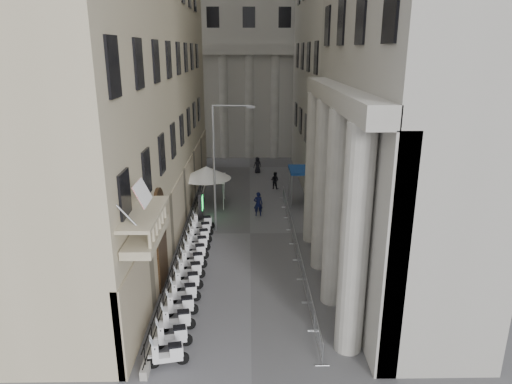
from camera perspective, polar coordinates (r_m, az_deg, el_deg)
far_building at (r=59.14m, az=-0.89°, el=19.73°), size 22.00×10.00×30.00m
iron_fence at (r=31.99m, az=-8.49°, el=-6.00°), size 0.30×28.00×1.40m
blue_awning at (r=39.40m, az=5.28°, el=-1.32°), size 1.60×3.00×3.00m
flag at (r=20.82m, az=-12.40°, el=-20.33°), size 1.00×1.40×8.20m
scooter_0 at (r=20.66m, az=-10.84°, el=-20.57°), size 1.48×0.82×1.50m
scooter_1 at (r=21.64m, az=-10.27°, el=-18.54°), size 1.48×0.82×1.50m
scooter_2 at (r=22.66m, az=-9.75°, el=-16.69°), size 1.48×0.82×1.50m
scooter_3 at (r=23.69m, az=-9.30°, el=-14.99°), size 1.48×0.82×1.50m
scooter_4 at (r=24.75m, az=-8.88°, el=-13.44°), size 1.48×0.82×1.50m
scooter_5 at (r=25.83m, az=-8.51°, el=-12.02°), size 1.48×0.82×1.50m
scooter_6 at (r=26.92m, az=-8.16°, el=-10.71°), size 1.48×0.82×1.50m
scooter_7 at (r=28.02m, az=-7.85°, el=-9.51°), size 1.48×0.82×1.50m
scooter_8 at (r=29.14m, az=-7.57°, el=-8.39°), size 1.48×0.82×1.50m
scooter_9 at (r=30.26m, az=-7.30°, el=-7.36°), size 1.48×0.82×1.50m
scooter_10 at (r=31.40m, az=-7.06°, el=-6.40°), size 1.48×0.82×1.50m
scooter_11 at (r=32.55m, az=-6.83°, el=-5.51°), size 1.48×0.82×1.50m
scooter_12 at (r=33.70m, az=-6.62°, el=-4.68°), size 1.48×0.82×1.50m
barrier_0 at (r=21.44m, az=7.75°, el=-18.79°), size 0.60×2.40×1.10m
barrier_1 at (r=23.48m, az=6.84°, el=-15.20°), size 0.60×2.40×1.10m
barrier_2 at (r=25.61m, az=6.10°, el=-12.19°), size 0.60×2.40×1.10m
barrier_3 at (r=27.79m, az=5.49°, el=-9.65°), size 0.60×2.40×1.10m
barrier_4 at (r=30.02m, az=4.97°, el=-7.49°), size 0.60×2.40×1.10m
barrier_5 at (r=32.30m, az=4.53°, el=-5.62°), size 0.60×2.40×1.10m
barrier_6 at (r=34.60m, az=4.15°, el=-4.00°), size 0.60×2.40×1.10m
barrier_7 at (r=36.93m, az=3.83°, el=-2.59°), size 0.60×2.40×1.10m
barrier_8 at (r=39.28m, az=3.54°, el=-1.34°), size 0.60×2.40×1.10m
security_tent at (r=38.15m, az=-6.20°, el=2.40°), size 4.11×4.11×3.34m
street_lamp at (r=31.75m, az=-4.60°, el=4.34°), size 2.95×0.51×9.06m
info_kiosk at (r=35.70m, az=-6.93°, el=-1.67°), size 0.33×0.95×2.00m
pedestrian_a at (r=35.88m, az=0.27°, el=-1.50°), size 0.71×0.47×1.95m
pedestrian_b at (r=42.96m, az=2.37°, el=1.46°), size 0.98×0.91×1.63m
pedestrian_c at (r=48.50m, az=0.19°, el=3.39°), size 0.96×0.78×1.71m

